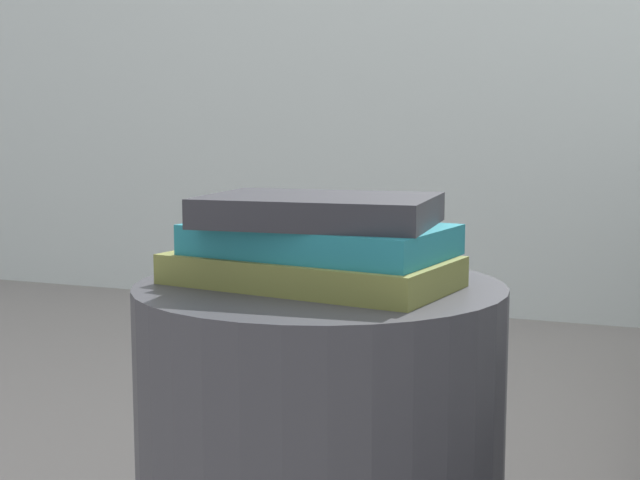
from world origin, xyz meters
TOP-DOWN VIEW (x-y plane):
  - book_olive at (-0.01, -0.01)m, footprint 0.31×0.20m
  - book_teal at (-0.00, 0.00)m, footprint 0.28×0.19m
  - book_charcoal at (0.00, -0.00)m, footprint 0.24×0.18m

SIDE VIEW (x-z plane):
  - book_olive at x=-0.01m, z-range 0.45..0.48m
  - book_teal at x=0.00m, z-range 0.48..0.51m
  - book_charcoal at x=0.00m, z-range 0.51..0.54m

